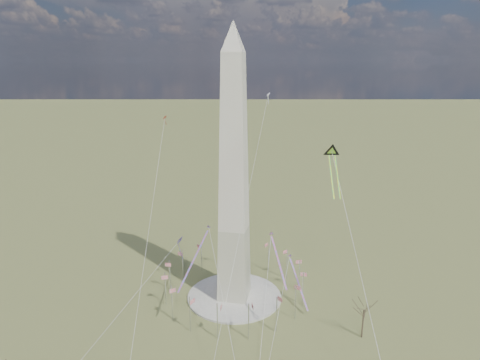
# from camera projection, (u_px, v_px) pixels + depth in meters

# --- Properties ---
(ground) EXTENTS (2000.00, 2000.00, 0.00)m
(ground) POSITION_uv_depth(u_px,v_px,m) (234.00, 297.00, 164.89)
(ground) COLOR brown
(ground) RESTS_ON ground
(plaza) EXTENTS (36.00, 36.00, 0.80)m
(plaza) POSITION_uv_depth(u_px,v_px,m) (234.00, 296.00, 164.79)
(plaza) COLOR beige
(plaza) RESTS_ON ground
(washington_monument) EXTENTS (15.56, 15.56, 100.00)m
(washington_monument) POSITION_uv_depth(u_px,v_px,m) (234.00, 177.00, 151.95)
(washington_monument) COLOR #AFAB92
(washington_monument) RESTS_ON plaza
(flagpole_ring) EXTENTS (54.40, 54.40, 13.00)m
(flagpole_ring) POSITION_uv_depth(u_px,v_px,m) (234.00, 280.00, 162.93)
(flagpole_ring) COLOR silver
(flagpole_ring) RESTS_ON ground
(tree_near) EXTENTS (8.75, 8.75, 15.32)m
(tree_near) POSITION_uv_depth(u_px,v_px,m) (364.00, 308.00, 138.16)
(tree_near) COLOR #4C3B2E
(tree_near) RESTS_ON ground
(kite_delta_black) EXTENTS (7.23, 18.99, 15.55)m
(kite_delta_black) POSITION_uv_depth(u_px,v_px,m) (332.00, 154.00, 152.47)
(kite_delta_black) COLOR black
(kite_delta_black) RESTS_ON ground
(kite_diamond_purple) EXTENTS (2.13, 3.53, 10.89)m
(kite_diamond_purple) POSITION_uv_depth(u_px,v_px,m) (180.00, 243.00, 170.78)
(kite_diamond_purple) COLOR navy
(kite_diamond_purple) RESTS_ON ground
(kite_streamer_left) EXTENTS (8.72, 17.73, 12.97)m
(kite_streamer_left) POSITION_uv_depth(u_px,v_px,m) (277.00, 253.00, 146.99)
(kite_streamer_left) COLOR red
(kite_streamer_left) RESTS_ON ground
(kite_streamer_mid) EXTENTS (6.02, 22.55, 15.64)m
(kite_streamer_mid) POSITION_uv_depth(u_px,v_px,m) (199.00, 249.00, 148.66)
(kite_streamer_mid) COLOR red
(kite_streamer_mid) RESTS_ON ground
(kite_streamer_right) EXTENTS (9.62, 18.13, 13.45)m
(kite_streamer_right) POSITION_uv_depth(u_px,v_px,m) (296.00, 275.00, 161.47)
(kite_streamer_right) COLOR red
(kite_streamer_right) RESTS_ON ground
(kite_small_red) EXTENTS (1.46, 2.09, 4.37)m
(kite_small_red) POSITION_uv_depth(u_px,v_px,m) (165.00, 118.00, 193.46)
(kite_small_red) COLOR red
(kite_small_red) RESTS_ON ground
(kite_small_white) EXTENTS (1.72, 1.76, 5.04)m
(kite_small_white) POSITION_uv_depth(u_px,v_px,m) (268.00, 96.00, 180.63)
(kite_small_white) COLOR white
(kite_small_white) RESTS_ON ground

